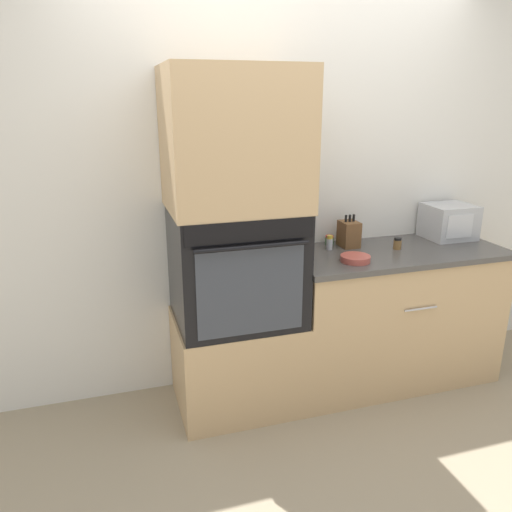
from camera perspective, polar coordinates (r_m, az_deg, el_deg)
name	(u,v)px	position (r m, az deg, el deg)	size (l,w,h in m)	color
ground_plane	(310,418)	(3.14, 6.22, -17.91)	(12.00, 12.00, 0.00)	gray
wall_back	(278,192)	(3.20, 2.50, 7.32)	(8.00, 0.05, 2.50)	silver
oven_cabinet_base	(237,360)	(3.12, -2.15, -11.83)	(0.73, 0.60, 0.57)	tan
wall_oven	(236,265)	(2.87, -2.27, -1.07)	(0.71, 0.64, 0.66)	black
oven_cabinet_upper	(234,140)	(2.73, -2.47, 13.15)	(0.73, 0.60, 0.75)	tan
counter_unit	(390,314)	(3.44, 15.10, -6.47)	(1.39, 0.63, 0.90)	tan
microwave	(449,221)	(3.65, 21.16, 3.72)	(0.31, 0.28, 0.23)	#B2B5BA
knife_block	(349,234)	(3.27, 10.57, 2.51)	(0.11, 0.14, 0.21)	brown
bowl	(355,258)	(2.99, 11.28, -0.28)	(0.18, 0.18, 0.04)	#B24C42
condiment_jar_near	(330,243)	(3.19, 8.40, 1.52)	(0.04, 0.04, 0.09)	silver
condiment_jar_mid	(329,240)	(3.31, 8.39, 1.82)	(0.06, 0.06, 0.06)	#427047
condiment_jar_far	(397,243)	(3.29, 15.86, 1.39)	(0.05, 0.05, 0.08)	brown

